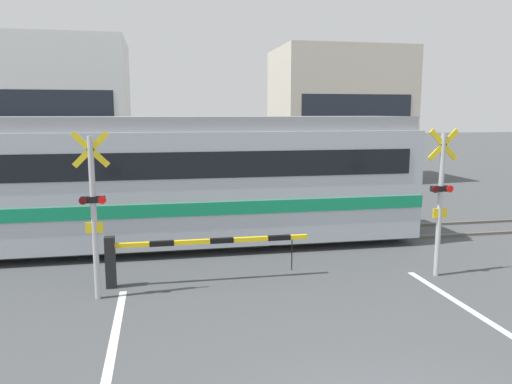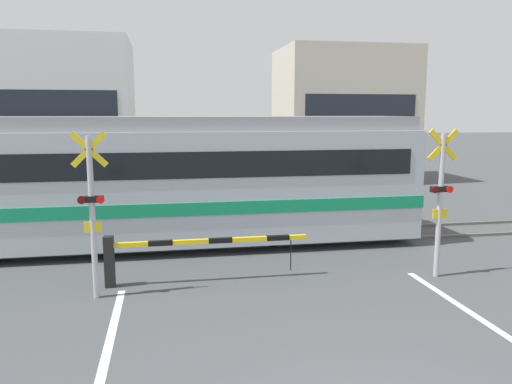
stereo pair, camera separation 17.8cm
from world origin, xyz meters
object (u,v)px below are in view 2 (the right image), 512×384
crossing_signal_right (440,197)px  pedestrian (260,177)px  crossing_signal_left (92,208)px  crossing_barrier_near (167,250)px  commuter_train (23,180)px  crossing_barrier_far (296,196)px

crossing_signal_right → pedestrian: size_ratio=1.85×
crossing_signal_left → pedestrian: 11.05m
crossing_barrier_near → crossing_signal_left: (-1.36, -0.59, 1.05)m
commuter_train → pedestrian: commuter_train is taller
crossing_signal_left → crossing_signal_right: same height
pedestrian → crossing_signal_left: bearing=-117.3°
crossing_signal_right → commuter_train: bearing=157.8°
crossing_barrier_far → pedestrian: pedestrian is taller
commuter_train → crossing_barrier_near: bearing=-42.1°
commuter_train → crossing_barrier_near: size_ratio=4.83×
crossing_barrier_far → commuter_train: bearing=-159.7°
crossing_barrier_far → crossing_signal_right: (1.36, -6.76, 1.05)m
crossing_signal_right → crossing_barrier_far: bearing=101.4°
commuter_train → pedestrian: 9.45m
crossing_barrier_near → crossing_barrier_far: (4.41, 6.18, 0.00)m
commuter_train → crossing_barrier_near: 4.95m
crossing_signal_left → pedestrian: (5.07, 9.79, -0.77)m
crossing_signal_right → crossing_signal_left: bearing=180.0°
crossing_barrier_far → pedestrian: (-0.71, 3.03, 0.29)m
crossing_barrier_far → crossing_signal_left: 8.95m
commuter_train → crossing_signal_left: 4.41m
crossing_barrier_near → crossing_barrier_far: 7.59m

